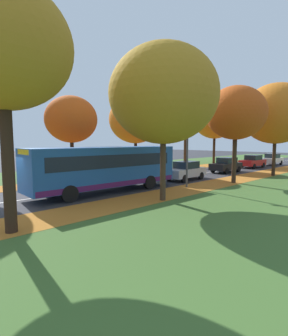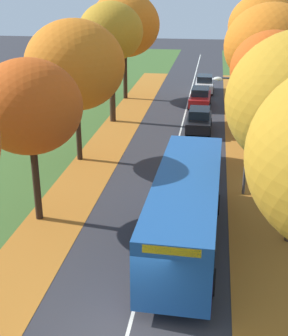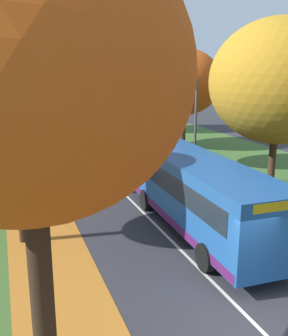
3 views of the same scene
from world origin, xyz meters
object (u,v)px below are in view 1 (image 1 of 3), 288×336
Objects in this scene: tree_left_far at (186,115)px; car_white_fourth_in_line at (272,159)px; tree_left_distant at (215,120)px; tree_left_mid at (135,119)px; car_red_third_in_line at (253,161)px; tree_right_far at (276,114)px; car_silver_lead at (186,171)px; car_black_following at (226,165)px; tree_right_near at (163,95)px; tree_right_nearest at (2,47)px; streetlamp_right at (184,136)px; bus at (106,167)px; tree_left_near at (71,120)px; tree_right_mid at (236,113)px.

tree_left_far reaches higher than car_white_fourth_in_line.
tree_left_distant is 2.22× the size of car_white_fourth_in_line.
tree_left_mid reaches higher than car_red_third_in_line.
car_silver_lead is at bearing -116.70° from tree_right_far.
tree_right_far reaches higher than car_red_third_in_line.
car_silver_lead is 1.02× the size of car_black_following.
tree_right_near is 9.81m from car_silver_lead.
tree_left_distant reaches higher than car_black_following.
tree_right_nearest is at bearing -83.52° from car_white_fourth_in_line.
streetlamp_right is 6.15m from bus.
streetlamp_right is at bearing 66.71° from bus.
tree_left_near is at bearing -126.13° from tree_right_far.
tree_right_mid reaches higher than car_white_fourth_in_line.
car_silver_lead is 14.72m from car_red_third_in_line.
tree_left_near is 11.06m from tree_right_near.
car_white_fourth_in_line is (-2.37, 23.43, -2.92)m from streetlamp_right.
tree_right_near reaches higher than bus.
tree_left_near is 16.27m from tree_left_far.
tree_left_mid is 1.93× the size of car_silver_lead.
car_red_third_in_line is at bearing 64.33° from tree_left_mid.
tree_left_near is 0.88× the size of tree_left_mid.
tree_right_nearest is 2.09× the size of car_black_following.
tree_left_near is 1.72× the size of car_red_third_in_line.
streetlamp_right is at bearing 24.42° from tree_left_near.
car_black_following is at bearing -52.06° from tree_left_distant.
tree_right_mid is (0.01, 16.86, -1.01)m from tree_right_nearest.
streetlamp_right is 11.22m from car_black_following.
tree_right_mid reaches higher than streetlamp_right.
tree_left_mid is 1.96× the size of car_white_fourth_in_line.
streetlamp_right reaches higher than car_white_fourth_in_line.
tree_left_far is at bearing 90.09° from tree_left_near.
tree_left_near is 0.82× the size of tree_right_far.
car_black_following is at bearing 45.13° from tree_left_mid.
tree_right_far reaches higher than car_black_following.
tree_left_distant is 2.19× the size of car_silver_lead.
tree_left_near reaches higher than car_black_following.
bus is 22.97m from car_red_third_in_line.
car_black_following is (-2.37, 10.57, -2.92)m from streetlamp_right.
car_silver_lead is at bearing -5.37° from tree_left_mid.
car_black_following is at bearing -12.82° from tree_left_far.
streetlamp_right is (9.52, -19.74, -2.81)m from tree_left_distant.
bus is at bearing -89.72° from car_black_following.
bus is at bearing -113.29° from streetlamp_right.
car_silver_lead is 20.52m from car_white_fourth_in_line.
tree_left_mid is 10.98m from car_black_following.
car_red_third_in_line is (6.94, -2.12, -5.74)m from tree_left_distant.
tree_left_near is 0.82× the size of tree_left_far.
car_black_following is at bearing 65.55° from tree_left_near.
tree_left_distant is 19.31m from car_silver_lead.
tree_right_nearest is 16.89m from tree_right_mid.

